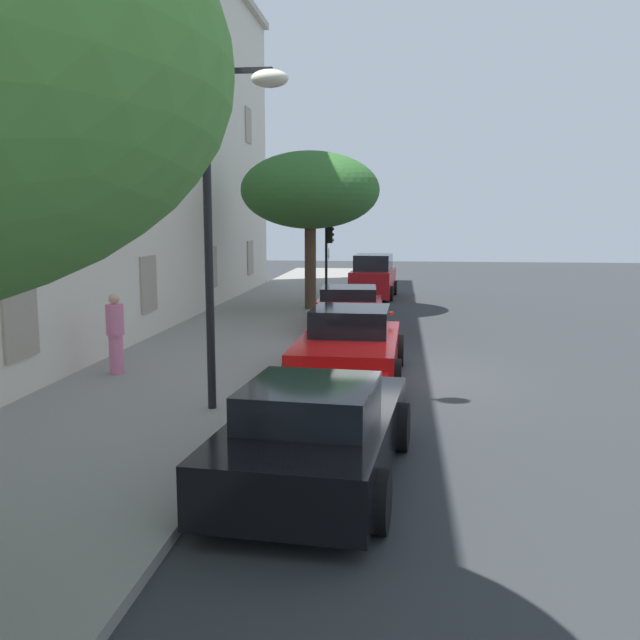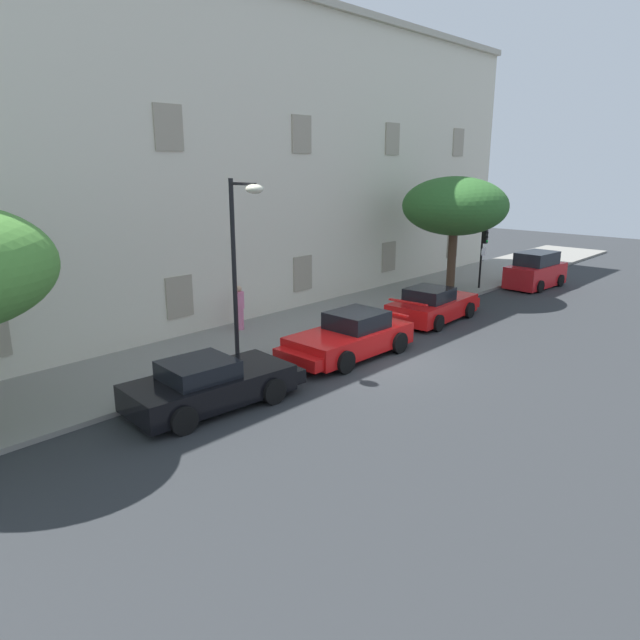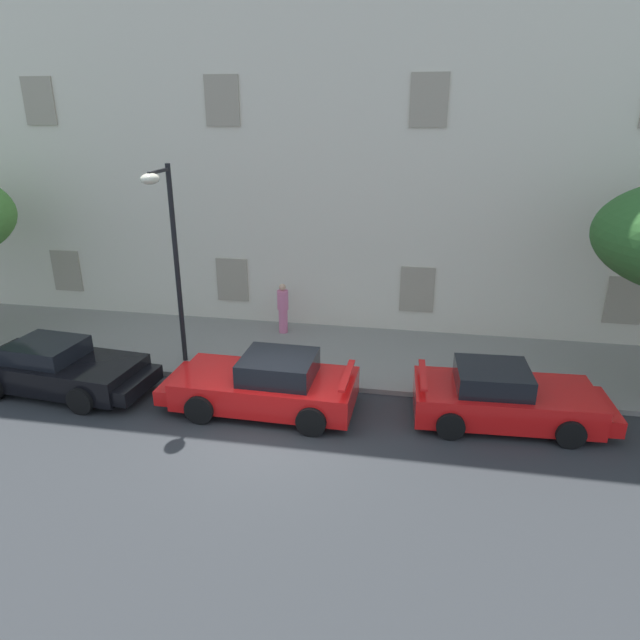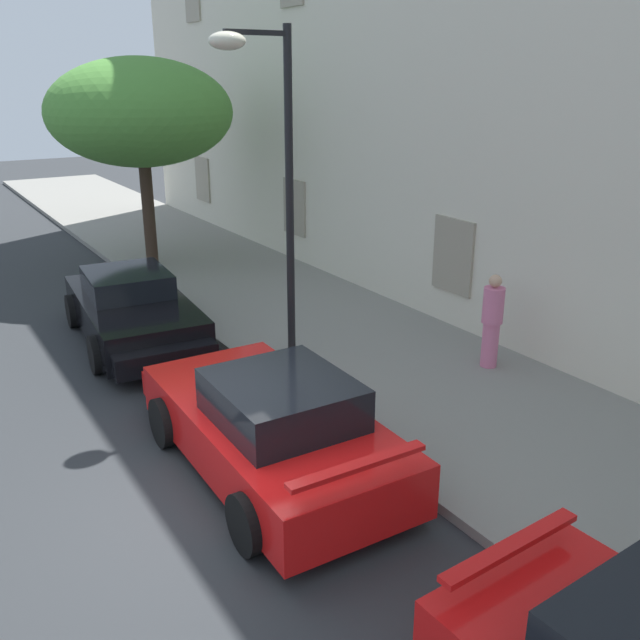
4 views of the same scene
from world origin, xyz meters
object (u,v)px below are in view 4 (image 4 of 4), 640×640
Objects in this scene: sportscar_yellow_flank at (266,422)px; pedestrian_admiring at (492,320)px; sportscar_red_lead at (135,313)px; street_lamp at (266,138)px; tree_near_kerb at (140,113)px.

pedestrian_admiring is at bearing 97.23° from sportscar_yellow_flank.
sportscar_red_lead is 6.80m from pedestrian_admiring.
sportscar_red_lead is 4.56m from street_lamp.
pedestrian_admiring is (4.81, 4.79, 0.39)m from sportscar_red_lead.
sportscar_red_lead is 0.91× the size of tree_near_kerb.
pedestrian_admiring reaches higher than sportscar_red_lead.
tree_near_kerb reaches higher than sportscar_red_lead.
tree_near_kerb reaches higher than pedestrian_admiring.
sportscar_yellow_flank reaches higher than sportscar_red_lead.
sportscar_yellow_flank is at bearing -11.42° from tree_near_kerb.
sportscar_yellow_flank is at bearing -82.77° from pedestrian_admiring.
tree_near_kerb is 10.89m from pedestrian_admiring.
sportscar_red_lead is 5.42m from sportscar_yellow_flank.
street_lamp reaches higher than pedestrian_admiring.
sportscar_yellow_flank is 2.90× the size of pedestrian_admiring.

